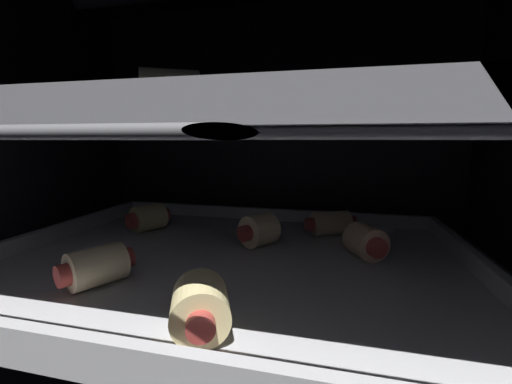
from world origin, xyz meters
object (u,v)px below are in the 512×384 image
at_px(pig_in_blanket_lower_2, 97,266).
at_px(pig_in_blanket_upper_1, 173,104).
at_px(pig_in_blanket_upper_6, 314,114).
at_px(pig_in_blanket_upper_0, 404,114).
at_px(oven_rack_lower, 232,270).
at_px(pig_in_blanket_lower_1, 200,307).
at_px(baking_tray_lower, 231,261).
at_px(pig_in_blanket_lower_5, 259,230).
at_px(baking_tray_upper, 230,127).
at_px(pig_in_blanket_upper_5, 170,94).
at_px(pig_in_blanket_lower_3, 149,218).
at_px(oven_rack_upper, 230,136).
at_px(pig_in_blanket_lower_0, 331,223).
at_px(pig_in_blanket_upper_4, 289,110).
at_px(pig_in_blanket_lower_4, 365,242).
at_px(pig_in_blanket_upper_3, 353,103).
at_px(pig_in_blanket_upper_2, 27,108).

distance_m(pig_in_blanket_lower_2, pig_in_blanket_upper_1, 0.14).
bearing_deg(pig_in_blanket_upper_6, pig_in_blanket_upper_0, 4.06).
xyz_separation_m(oven_rack_lower, pig_in_blanket_lower_1, (0.02, -0.12, 0.03)).
relative_size(baking_tray_lower, pig_in_blanket_lower_1, 8.52).
relative_size(pig_in_blanket_lower_5, baking_tray_upper, 0.11).
height_order(pig_in_blanket_lower_5, pig_in_blanket_upper_5, pig_in_blanket_upper_5).
bearing_deg(pig_in_blanket_lower_2, pig_in_blanket_lower_1, -21.87).
distance_m(pig_in_blanket_lower_3, pig_in_blanket_upper_1, 0.18).
relative_size(baking_tray_lower, oven_rack_upper, 0.86).
relative_size(pig_in_blanket_upper_0, pig_in_blanket_upper_1, 0.92).
relative_size(pig_in_blanket_lower_0, pig_in_blanket_lower_2, 1.07).
distance_m(oven_rack_lower, pig_in_blanket_upper_6, 0.19).
bearing_deg(pig_in_blanket_upper_6, pig_in_blanket_lower_0, 11.81).
bearing_deg(pig_in_blanket_upper_4, pig_in_blanket_upper_1, -131.11).
relative_size(oven_rack_lower, pig_in_blanket_lower_1, 9.99).
height_order(oven_rack_lower, baking_tray_upper, baking_tray_upper).
distance_m(pig_in_blanket_lower_5, pig_in_blanket_upper_1, 0.15).
bearing_deg(pig_in_blanket_lower_2, pig_in_blanket_lower_3, 107.30).
bearing_deg(pig_in_blanket_lower_5, oven_rack_upper, -110.39).
bearing_deg(pig_in_blanket_lower_5, pig_in_blanket_lower_0, 38.46).
xyz_separation_m(baking_tray_upper, pig_in_blanket_upper_1, (-0.04, -0.03, 0.02)).
xyz_separation_m(pig_in_blanket_lower_4, oven_rack_upper, (-0.12, -0.03, 0.10)).
distance_m(pig_in_blanket_lower_1, pig_in_blanket_upper_5, 0.13).
xyz_separation_m(pig_in_blanket_lower_5, baking_tray_upper, (-0.02, -0.04, 0.10)).
relative_size(pig_in_blanket_lower_0, pig_in_blanket_upper_4, 1.06).
bearing_deg(oven_rack_lower, pig_in_blanket_lower_5, 69.61).
relative_size(oven_rack_upper, pig_in_blanket_upper_6, 9.89).
height_order(pig_in_blanket_lower_0, pig_in_blanket_lower_1, pig_in_blanket_lower_1).
distance_m(pig_in_blanket_lower_2, baking_tray_upper, 0.15).
relative_size(baking_tray_lower, pig_in_blanket_upper_4, 7.49).
bearing_deg(oven_rack_upper, pig_in_blanket_lower_4, 15.29).
height_order(oven_rack_lower, pig_in_blanket_lower_1, pig_in_blanket_lower_1).
relative_size(baking_tray_lower, pig_in_blanket_upper_1, 8.08).
distance_m(pig_in_blanket_lower_5, pig_in_blanket_upper_6, 0.14).
height_order(pig_in_blanket_upper_0, pig_in_blanket_upper_6, pig_in_blanket_upper_6).
height_order(pig_in_blanket_lower_2, pig_in_blanket_upper_4, pig_in_blanket_upper_4).
height_order(pig_in_blanket_lower_1, pig_in_blanket_upper_3, pig_in_blanket_upper_3).
bearing_deg(oven_rack_upper, pig_in_blanket_upper_3, -8.10).
xyz_separation_m(baking_tray_lower, pig_in_blanket_lower_3, (-0.13, 0.07, 0.02)).
height_order(baking_tray_lower, pig_in_blanket_lower_0, pig_in_blanket_lower_0).
height_order(pig_in_blanket_upper_4, pig_in_blanket_upper_6, pig_in_blanket_upper_4).
height_order(pig_in_blanket_lower_0, pig_in_blanket_upper_6, pig_in_blanket_upper_6).
relative_size(pig_in_blanket_lower_2, pig_in_blanket_upper_1, 1.06).
xyz_separation_m(pig_in_blanket_lower_1, pig_in_blanket_upper_2, (-0.18, 0.07, 0.12)).
height_order(pig_in_blanket_lower_1, pig_in_blanket_upper_2, pig_in_blanket_upper_2).
distance_m(pig_in_blanket_lower_0, baking_tray_upper, 0.17).
bearing_deg(pig_in_blanket_upper_3, oven_rack_upper, 171.90).
bearing_deg(pig_in_blanket_upper_3, baking_tray_lower, 171.90).
bearing_deg(oven_rack_lower, pig_in_blanket_lower_2, -137.43).
distance_m(baking_tray_lower, baking_tray_upper, 0.12).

